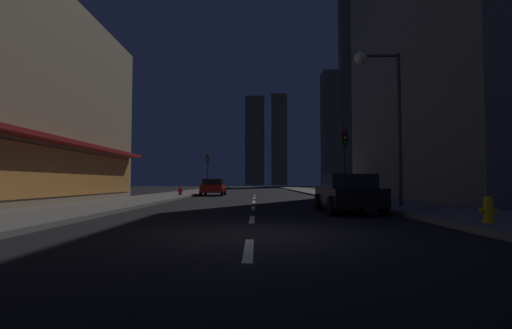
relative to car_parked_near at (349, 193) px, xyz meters
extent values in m
cube|color=black|center=(-3.60, 26.20, -0.79)|extent=(78.00, 136.00, 0.10)
cube|color=#605E59|center=(3.40, 26.20, -0.67)|extent=(4.00, 76.00, 0.15)
cube|color=#605E59|center=(-10.60, 26.20, -0.67)|extent=(4.00, 76.00, 0.15)
cube|color=silver|center=(-3.60, -7.80, -0.73)|extent=(0.16, 2.20, 0.01)
cube|color=silver|center=(-3.60, -2.60, -0.73)|extent=(0.16, 2.20, 0.01)
cube|color=silver|center=(-3.60, 2.60, -0.73)|extent=(0.16, 2.20, 0.01)
cube|color=silver|center=(-3.60, 7.80, -0.73)|extent=(0.16, 2.20, 0.01)
cube|color=silver|center=(-3.60, 13.00, -0.73)|extent=(0.16, 2.20, 0.01)
cube|color=silver|center=(-3.60, 18.20, -0.73)|extent=(0.16, 2.20, 0.01)
cube|color=#D88C3F|center=(-12.60, 2.96, 0.86)|extent=(0.10, 19.03, 2.20)
cube|color=maroon|center=(-12.20, 2.96, 2.26)|extent=(0.90, 19.63, 0.20)
cube|color=slate|center=(10.90, 10.20, 9.75)|extent=(11.00, 20.00, 20.97)
cube|color=brown|center=(-4.04, 147.65, 18.45)|extent=(8.22, 5.04, 38.37)
cube|color=#4D4939|center=(6.28, 143.75, 18.44)|extent=(6.50, 5.21, 38.35)
cube|color=#514D3D|center=(23.75, 116.08, 19.14)|extent=(8.03, 7.94, 39.75)
cube|color=#494637|center=(29.40, 115.51, 32.93)|extent=(6.24, 7.21, 67.35)
cube|color=black|center=(0.00, 0.05, -0.13)|extent=(1.80, 4.20, 0.65)
cube|color=black|center=(0.00, -0.15, 0.43)|extent=(1.64, 2.00, 0.55)
cylinder|color=black|center=(-0.88, 1.45, -0.40)|extent=(0.22, 0.68, 0.68)
cylinder|color=black|center=(0.88, 1.45, -0.40)|extent=(0.22, 0.68, 0.68)
cylinder|color=black|center=(-0.88, -1.35, -0.40)|extent=(0.22, 0.68, 0.68)
cylinder|color=black|center=(0.88, -1.35, -0.40)|extent=(0.22, 0.68, 0.68)
sphere|color=white|center=(-0.55, 2.10, -0.08)|extent=(0.18, 0.18, 0.18)
sphere|color=white|center=(0.55, 2.10, -0.08)|extent=(0.18, 0.18, 0.18)
cube|color=#B21919|center=(-7.20, 18.60, -0.13)|extent=(1.80, 4.20, 0.65)
cube|color=black|center=(-7.20, 18.40, 0.43)|extent=(1.64, 2.00, 0.55)
cylinder|color=black|center=(-8.08, 20.00, -0.40)|extent=(0.22, 0.68, 0.68)
cylinder|color=black|center=(-6.32, 20.00, -0.40)|extent=(0.22, 0.68, 0.68)
cylinder|color=black|center=(-8.08, 17.20, -0.40)|extent=(0.22, 0.68, 0.68)
cylinder|color=black|center=(-6.32, 17.20, -0.40)|extent=(0.22, 0.68, 0.68)
sphere|color=white|center=(-7.75, 20.65, -0.08)|extent=(0.18, 0.18, 0.18)
sphere|color=white|center=(-6.65, 20.65, -0.08)|extent=(0.18, 0.18, 0.18)
cylinder|color=yellow|center=(2.30, -4.86, -0.32)|extent=(0.22, 0.22, 0.55)
sphere|color=yellow|center=(2.30, -4.86, -0.04)|extent=(0.21, 0.21, 0.21)
cylinder|color=yellow|center=(2.30, -4.86, -0.56)|extent=(0.30, 0.30, 0.06)
cylinder|color=yellow|center=(2.14, -4.86, -0.29)|extent=(0.10, 0.10, 0.10)
cylinder|color=yellow|center=(2.46, -4.86, -0.29)|extent=(0.10, 0.10, 0.10)
cylinder|color=red|center=(-9.50, 15.61, -0.32)|extent=(0.22, 0.22, 0.55)
sphere|color=red|center=(-9.50, 15.61, -0.04)|extent=(0.21, 0.21, 0.21)
cylinder|color=red|center=(-9.50, 15.61, -0.56)|extent=(0.30, 0.30, 0.06)
cylinder|color=red|center=(-9.66, 15.61, -0.29)|extent=(0.10, 0.10, 0.10)
cylinder|color=red|center=(-9.34, 15.61, -0.29)|extent=(0.10, 0.10, 0.10)
cylinder|color=#2D2D2D|center=(1.90, 8.60, 1.51)|extent=(0.12, 0.12, 4.20)
cube|color=black|center=(1.90, 8.40, 3.11)|extent=(0.32, 0.24, 0.90)
sphere|color=red|center=(1.90, 8.27, 3.39)|extent=(0.18, 0.18, 0.18)
sphere|color=#F2B20C|center=(1.90, 8.27, 3.11)|extent=(0.18, 0.18, 0.18)
sphere|color=#19D833|center=(1.90, 8.27, 2.83)|extent=(0.18, 0.18, 0.18)
cylinder|color=#2D2D2D|center=(-9.10, 29.38, 1.51)|extent=(0.12, 0.12, 4.20)
cube|color=black|center=(-9.10, 29.18, 3.11)|extent=(0.32, 0.24, 0.90)
sphere|color=red|center=(-9.10, 29.05, 3.39)|extent=(0.18, 0.18, 0.18)
sphere|color=#F2B20C|center=(-9.10, 29.05, 3.11)|extent=(0.18, 0.18, 0.18)
sphere|color=#19D833|center=(-9.10, 29.05, 2.83)|extent=(0.18, 0.18, 0.18)
cylinder|color=#38383D|center=(2.60, 1.55, 2.66)|extent=(0.16, 0.16, 6.50)
cylinder|color=#38383D|center=(1.80, 1.55, 5.81)|extent=(1.60, 0.12, 0.12)
sphere|color=#FCF7CC|center=(1.00, 1.55, 5.71)|extent=(0.56, 0.56, 0.56)
camera|label=1|loc=(-3.48, -14.22, 0.41)|focal=26.34mm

